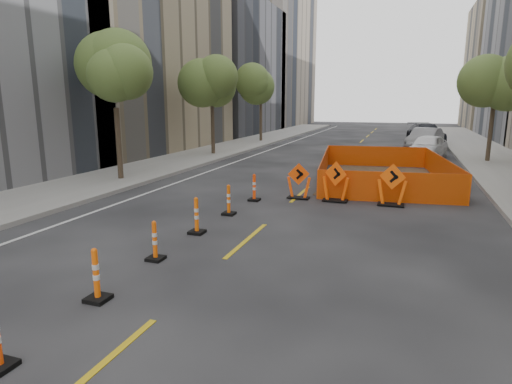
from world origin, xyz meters
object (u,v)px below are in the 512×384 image
at_px(channelizer_6, 254,187).
at_px(parked_car_mid, 425,139).
at_px(parked_car_near, 427,147).
at_px(chevron_sign_left, 299,181).
at_px(chevron_sign_center, 336,182).
at_px(chevron_sign_right, 392,185).
at_px(parked_car_far, 426,133).
at_px(channelizer_5, 229,200).
at_px(channelizer_4, 196,215).
at_px(channelizer_2, 96,275).
at_px(channelizer_3, 155,241).

xyz_separation_m(channelizer_6, parked_car_mid, (6.46, 19.84, 0.31)).
bearing_deg(parked_car_near, channelizer_6, -97.69).
bearing_deg(channelizer_6, chevron_sign_left, 31.14).
bearing_deg(chevron_sign_left, chevron_sign_center, -25.26).
relative_size(chevron_sign_right, parked_car_mid, 0.30).
bearing_deg(parked_car_far, chevron_sign_right, -106.98).
height_order(channelizer_6, chevron_sign_left, chevron_sign_left).
height_order(channelizer_5, chevron_sign_left, chevron_sign_left).
height_order(channelizer_4, chevron_sign_left, chevron_sign_left).
relative_size(chevron_sign_left, chevron_sign_right, 0.90).
distance_m(channelizer_2, parked_car_near, 23.96).
height_order(chevron_sign_left, parked_car_near, parked_car_near).
bearing_deg(channelizer_5, channelizer_2, -89.26).
bearing_deg(channelizer_3, parked_car_mid, 75.85).
bearing_deg(channelizer_4, parked_car_far, 77.33).
relative_size(channelizer_3, channelizer_6, 0.94).
xyz_separation_m(channelizer_2, parked_car_near, (6.47, 23.07, 0.25)).
bearing_deg(channelizer_6, channelizer_5, -93.05).
height_order(channelizer_3, channelizer_6, channelizer_6).
bearing_deg(parked_car_near, channelizer_4, -93.18).
relative_size(chevron_sign_left, parked_car_mid, 0.27).
relative_size(channelizer_6, chevron_sign_right, 0.67).
xyz_separation_m(channelizer_3, channelizer_6, (0.15, 6.40, 0.03)).
bearing_deg(channelizer_2, parked_car_mid, 77.11).
xyz_separation_m(channelizer_6, chevron_sign_right, (4.78, 0.85, 0.25)).
distance_m(channelizer_2, chevron_sign_right, 10.54).
height_order(channelizer_2, parked_car_near, parked_car_near).
height_order(channelizer_4, parked_car_near, parked_car_near).
height_order(parked_car_near, parked_car_mid, parked_car_mid).
relative_size(channelizer_3, chevron_sign_center, 0.64).
relative_size(channelizer_5, parked_car_near, 0.22).
xyz_separation_m(chevron_sign_center, parked_car_mid, (3.63, 18.99, 0.07)).
distance_m(chevron_sign_right, parked_car_mid, 19.07).
xyz_separation_m(channelizer_2, chevron_sign_left, (1.49, 9.41, 0.17)).
height_order(channelizer_2, parked_car_far, parked_car_far).
relative_size(channelizer_4, parked_car_near, 0.23).
bearing_deg(chevron_sign_left, chevron_sign_right, -24.64).
height_order(chevron_sign_center, chevron_sign_right, chevron_sign_right).
xyz_separation_m(channelizer_5, channelizer_6, (0.11, 2.13, 0.00)).
bearing_deg(chevron_sign_center, channelizer_2, -82.04).
xyz_separation_m(channelizer_5, chevron_sign_right, (4.90, 2.98, 0.25)).
xyz_separation_m(channelizer_2, chevron_sign_right, (4.81, 9.38, 0.24)).
distance_m(channelizer_3, parked_car_mid, 27.06).
relative_size(channelizer_3, channelizer_4, 0.91).
bearing_deg(parked_car_far, chevron_sign_center, -111.29).
relative_size(channelizer_5, parked_car_mid, 0.20).
distance_m(parked_car_near, parked_car_mid, 5.31).
bearing_deg(parked_car_near, parked_car_far, 104.78).
bearing_deg(chevron_sign_right, channelizer_3, -109.90).
bearing_deg(parked_car_near, channelizer_3, -91.28).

